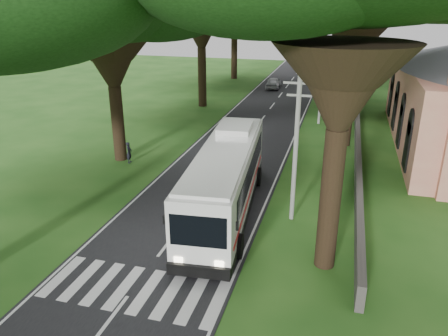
{
  "coord_description": "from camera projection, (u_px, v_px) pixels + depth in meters",
  "views": [
    {
      "loc": [
        7.65,
        -15.42,
        11.29
      ],
      "look_at": [
        1.42,
        6.9,
        2.2
      ],
      "focal_mm": 35.0,
      "sensor_mm": 36.0,
      "label": 1
    }
  ],
  "objects": [
    {
      "name": "crosswalk",
      "position": [
        133.0,
        289.0,
        18.07
      ],
      "size": [
        8.0,
        3.0,
        0.01
      ],
      "primitive_type": "cube",
      "color": "silver",
      "rests_on": "ground"
    },
    {
      "name": "distant_car_c",
      "position": [
        304.0,
        66.0,
        71.65
      ],
      "size": [
        3.25,
        5.12,
        1.38
      ],
      "primitive_type": "imported",
      "rotation": [
        0.0,
        0.0,
        3.44
      ],
      "color": "maroon",
      "rests_on": "road"
    },
    {
      "name": "coach_bus",
      "position": [
        226.0,
        178.0,
        23.82
      ],
      "size": [
        4.03,
        13.3,
        3.86
      ],
      "rotation": [
        0.0,
        0.0,
        0.1
      ],
      "color": "white",
      "rests_on": "ground"
    },
    {
      "name": "road",
      "position": [
        260.0,
        122.0,
        42.28
      ],
      "size": [
        8.0,
        120.0,
        0.04
      ],
      "primitive_type": "cube",
      "color": "black",
      "rests_on": "ground"
    },
    {
      "name": "tree_r_far",
      "position": [
        360.0,
        3.0,
        64.13
      ],
      "size": [
        14.61,
        14.61,
        13.67
      ],
      "color": "black",
      "rests_on": "ground"
    },
    {
      "name": "pole_mid",
      "position": [
        322.0,
        80.0,
        40.28
      ],
      "size": [
        1.6,
        0.24,
        8.0
      ],
      "color": "gray",
      "rests_on": "ground"
    },
    {
      "name": "ground",
      "position": [
        153.0,
        263.0,
        19.87
      ],
      "size": [
        140.0,
        140.0,
        0.0
      ],
      "primitive_type": "plane",
      "color": "#1F4C15",
      "rests_on": "ground"
    },
    {
      "name": "property_wall",
      "position": [
        357.0,
        126.0,
        38.91
      ],
      "size": [
        0.35,
        50.0,
        1.2
      ],
      "primitive_type": "cube",
      "color": "#383533",
      "rests_on": "ground"
    },
    {
      "name": "pole_near",
      "position": [
        296.0,
        146.0,
        22.34
      ],
      "size": [
        1.6,
        0.24,
        8.0
      ],
      "color": "gray",
      "rests_on": "ground"
    },
    {
      "name": "pole_far",
      "position": [
        332.0,
        54.0,
        58.21
      ],
      "size": [
        1.6,
        0.24,
        8.0
      ],
      "color": "gray",
      "rests_on": "ground"
    },
    {
      "name": "distant_car_a",
      "position": [
        273.0,
        83.0,
        57.56
      ],
      "size": [
        1.95,
        4.38,
        1.46
      ],
      "primitive_type": "imported",
      "rotation": [
        0.0,
        0.0,
        3.19
      ],
      "color": "#ACACB1",
      "rests_on": "road"
    },
    {
      "name": "tree_l_mida",
      "position": [
        107.0,
        3.0,
        28.64
      ],
      "size": [
        13.17,
        13.17,
        13.87
      ],
      "color": "black",
      "rests_on": "ground"
    },
    {
      "name": "pedestrian",
      "position": [
        129.0,
        152.0,
        31.66
      ],
      "size": [
        0.46,
        0.62,
        1.57
      ],
      "primitive_type": "imported",
      "rotation": [
        0.0,
        0.0,
        1.73
      ],
      "color": "black",
      "rests_on": "ground"
    }
  ]
}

